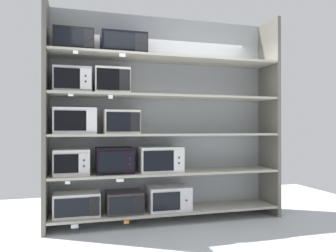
{
  "coord_description": "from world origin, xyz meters",
  "views": [
    {
      "loc": [
        -1.18,
        -4.21,
        1.24
      ],
      "look_at": [
        0.0,
        0.0,
        1.27
      ],
      "focal_mm": 34.92,
      "sensor_mm": 36.0,
      "label": 1
    }
  ],
  "objects": [
    {
      "name": "price_tag_0",
      "position": [
        -1.2,
        -0.26,
        0.1
      ],
      "size": [
        0.09,
        0.0,
        0.05
      ],
      "primitive_type": "cube",
      "color": "white"
    },
    {
      "name": "microwave_8",
      "position": [
        -1.23,
        -0.0,
        1.83
      ],
      "size": [
        0.45,
        0.43,
        0.3
      ],
      "color": "#A09FA6",
      "rests_on": "shelf_3"
    },
    {
      "name": "microwave_9",
      "position": [
        -0.75,
        -0.0,
        1.84
      ],
      "size": [
        0.43,
        0.37,
        0.32
      ],
      "color": "silver",
      "rests_on": "shelf_3"
    },
    {
      "name": "microwave_5",
      "position": [
        -0.11,
        -0.0,
        0.83
      ],
      "size": [
        0.57,
        0.42,
        0.33
      ],
      "color": "silver",
      "rests_on": "shelf_1"
    },
    {
      "name": "microwave_3",
      "position": [
        -1.24,
        -0.0,
        0.82
      ],
      "size": [
        0.43,
        0.34,
        0.32
      ],
      "color": "silver",
      "rests_on": "shelf_1"
    },
    {
      "name": "microwave_0",
      "position": [
        -1.18,
        -0.0,
        0.3
      ],
      "size": [
        0.56,
        0.37,
        0.29
      ],
      "color": "silver",
      "rests_on": "shelf_0"
    },
    {
      "name": "price_tag_7",
      "position": [
        -0.65,
        -0.26,
        2.13
      ],
      "size": [
        0.08,
        0.0,
        0.04
      ],
      "primitive_type": "cube",
      "color": "white"
    },
    {
      "name": "price_tag_6",
      "position": [
        -1.19,
        -0.26,
        2.13
      ],
      "size": [
        0.06,
        0.0,
        0.04
      ],
      "primitive_type": "cube",
      "color": "white"
    },
    {
      "name": "shelf_1",
      "position": [
        0.0,
        0.0,
        0.65
      ],
      "size": [
        3.03,
        0.51,
        0.03
      ],
      "primitive_type": "cube",
      "color": "#ADA899"
    },
    {
      "name": "shelf_2",
      "position": [
        0.0,
        0.0,
        1.16
      ],
      "size": [
        3.03,
        0.51,
        0.03
      ],
      "primitive_type": "cube",
      "color": "#ADA899"
    },
    {
      "name": "upright_right",
      "position": [
        1.55,
        0.0,
        1.41
      ],
      "size": [
        0.05,
        0.51,
        2.81
      ],
      "primitive_type": "cube",
      "color": "#68645B",
      "rests_on": "ground"
    },
    {
      "name": "microwave_1",
      "position": [
        -0.59,
        -0.0,
        0.29
      ],
      "size": [
        0.46,
        0.39,
        0.27
      ],
      "color": "#322C2E",
      "rests_on": "shelf_0"
    },
    {
      "name": "shelf_3",
      "position": [
        0.0,
        0.0,
        1.66
      ],
      "size": [
        3.03,
        0.51,
        0.03
      ],
      "primitive_type": "cube",
      "color": "#ADA899"
    },
    {
      "name": "microwave_4",
      "position": [
        -0.71,
        -0.0,
        0.83
      ],
      "size": [
        0.47,
        0.35,
        0.33
      ],
      "color": "black",
      "rests_on": "shelf_1"
    },
    {
      "name": "microwave_6",
      "position": [
        -1.2,
        -0.0,
        1.33
      ],
      "size": [
        0.51,
        0.39,
        0.32
      ],
      "color": "silver",
      "rests_on": "shelf_2"
    },
    {
      "name": "microwave_11",
      "position": [
        -0.6,
        -0.0,
        2.32
      ],
      "size": [
        0.58,
        0.39,
        0.27
      ],
      "color": "black",
      "rests_on": "shelf_4"
    },
    {
      "name": "price_tag_5",
      "position": [
        -0.79,
        -0.26,
        1.62
      ],
      "size": [
        0.05,
        0.0,
        0.05
      ],
      "primitive_type": "cube",
      "color": "white"
    },
    {
      "name": "price_tag_3",
      "position": [
        -0.68,
        -0.26,
        0.61
      ],
      "size": [
        0.09,
        0.0,
        0.04
      ],
      "primitive_type": "cube",
      "color": "white"
    },
    {
      "name": "shelf_0",
      "position": [
        0.0,
        0.0,
        0.14
      ],
      "size": [
        3.03,
        0.51,
        0.03
      ],
      "primitive_type": "cube",
      "color": "#ADA899",
      "rests_on": "ground"
    },
    {
      "name": "price_tag_2",
      "position": [
        -1.28,
        -0.26,
        0.61
      ],
      "size": [
        0.05,
        0.0,
        0.04
      ],
      "primitive_type": "cube",
      "color": "white"
    },
    {
      "name": "upright_left",
      "position": [
        -1.55,
        0.0,
        1.41
      ],
      "size": [
        0.05,
        0.51,
        2.81
      ],
      "primitive_type": "cube",
      "color": "#68645B",
      "rests_on": "ground"
    },
    {
      "name": "microwave_7",
      "position": [
        -0.63,
        -0.0,
        1.32
      ],
      "size": [
        0.44,
        0.41,
        0.3
      ],
      "color": "silver",
      "rests_on": "shelf_2"
    },
    {
      "name": "back_panel",
      "position": [
        0.0,
        0.28,
        1.41
      ],
      "size": [
        3.23,
        0.04,
        2.81
      ],
      "primitive_type": "cube",
      "color": "#9EA3A8",
      "rests_on": "ground"
    },
    {
      "name": "price_tag_4",
      "position": [
        -1.25,
        -0.26,
        1.63
      ],
      "size": [
        0.06,
        0.0,
        0.03
      ],
      "primitive_type": "cube",
      "color": "white"
    },
    {
      "name": "microwave_2",
      "position": [
        -0.0,
        -0.0,
        0.31
      ],
      "size": [
        0.56,
        0.43,
        0.31
      ],
      "color": "silver",
      "rests_on": "shelf_0"
    },
    {
      "name": "microwave_10",
      "position": [
        -1.22,
        -0.0,
        2.32
      ],
      "size": [
        0.48,
        0.4,
        0.27
      ],
      "color": "black",
      "rests_on": "shelf_4"
    },
    {
      "name": "shelf_4",
      "position": [
        0.0,
        0.0,
        2.17
      ],
      "size": [
        3.03,
        0.51,
        0.03
      ],
      "primitive_type": "cube",
      "color": "#ADA899"
    },
    {
      "name": "ground",
      "position": [
        0.0,
        -1.0,
        -0.01
      ],
      "size": [
        7.03,
        6.0,
        0.02
      ],
      "primitive_type": "cube",
      "color": "#B2B7BC"
    },
    {
      "name": "price_tag_1",
      "position": [
        -0.6,
        -0.26,
        0.1
      ],
      "size": [
        0.06,
        0.0,
        0.04
      ],
      "primitive_type": "cube",
      "color": "orange"
    }
  ]
}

